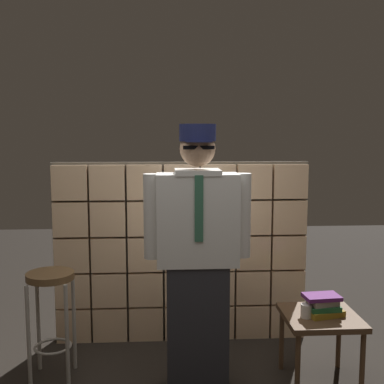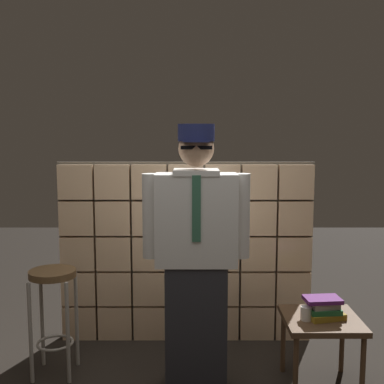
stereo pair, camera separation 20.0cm
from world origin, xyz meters
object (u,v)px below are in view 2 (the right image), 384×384
(book_stack, at_px, (326,308))
(coffee_mug, at_px, (308,313))
(standing_person, at_px, (197,254))
(side_table, at_px, (323,327))
(bar_stool, at_px, (55,297))

(book_stack, bearing_deg, coffee_mug, -168.54)
(standing_person, height_order, side_table, standing_person)
(bar_stool, relative_size, side_table, 1.52)
(coffee_mug, bearing_deg, side_table, 21.40)
(standing_person, distance_m, bar_stool, 1.12)
(bar_stool, height_order, coffee_mug, bar_stool)
(bar_stool, xyz_separation_m, book_stack, (1.93, -0.21, -0.00))
(bar_stool, bearing_deg, side_table, -5.68)
(bar_stool, distance_m, coffee_mug, 1.82)
(standing_person, xyz_separation_m, book_stack, (0.88, -0.03, -0.38))
(book_stack, bearing_deg, standing_person, 178.12)
(standing_person, height_order, bar_stool, standing_person)
(side_table, bearing_deg, coffee_mug, -158.60)
(bar_stool, relative_size, book_stack, 2.74)
(standing_person, height_order, coffee_mug, standing_person)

